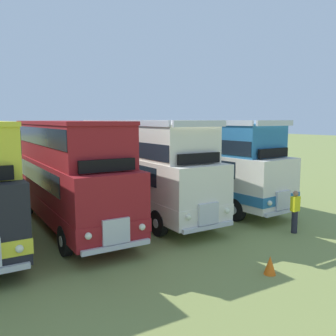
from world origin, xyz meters
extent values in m
sphere|color=#EAEACC|center=(2.49, -5.18, 1.10)|extent=(0.22, 0.22, 0.22)
cylinder|color=black|center=(2.83, -3.54, 0.52)|extent=(0.34, 1.05, 1.04)
cylinder|color=silver|center=(2.98, -3.55, 0.52)|extent=(0.04, 0.36, 0.36)
cube|color=maroon|center=(5.60, -0.30, 1.70)|extent=(3.04, 9.95, 2.30)
cube|color=maroon|center=(5.60, -0.30, 1.10)|extent=(3.08, 9.99, 0.44)
cube|color=#19232D|center=(5.63, 0.10, 2.30)|extent=(2.94, 7.55, 0.76)
cube|color=#19232D|center=(5.34, -5.14, 2.35)|extent=(2.20, 0.22, 0.90)
cube|color=silver|center=(5.33, -5.25, 1.10)|extent=(0.91, 0.17, 0.80)
cube|color=silver|center=(5.33, -5.28, 0.60)|extent=(2.30, 0.27, 0.16)
sphere|color=#EAEACC|center=(6.23, -5.31, 1.10)|extent=(0.22, 0.22, 0.22)
sphere|color=#EAEACC|center=(4.43, -5.21, 1.10)|extent=(0.22, 0.22, 0.22)
cube|color=maroon|center=(5.62, -0.05, 3.60)|extent=(2.89, 9.04, 1.50)
cube|color=maroon|center=(5.62, -0.05, 4.42)|extent=(2.96, 9.15, 0.14)
cube|color=#19232D|center=(5.62, -0.05, 3.90)|extent=(2.93, 8.95, 0.68)
cube|color=black|center=(5.36, -4.65, 3.10)|extent=(1.90, 0.23, 0.40)
cylinder|color=black|center=(6.57, -3.67, 0.52)|extent=(0.34, 1.05, 1.04)
cylinder|color=silver|center=(6.72, -3.68, 0.52)|extent=(0.04, 0.36, 0.36)
cylinder|color=black|center=(4.27, -3.54, 0.52)|extent=(0.34, 1.05, 1.04)
cylinder|color=silver|center=(4.12, -3.53, 0.52)|extent=(0.04, 0.36, 0.36)
cylinder|color=black|center=(6.92, 2.75, 0.52)|extent=(0.34, 1.05, 1.04)
cylinder|color=silver|center=(7.07, 2.74, 0.52)|extent=(0.04, 0.36, 0.36)
cylinder|color=black|center=(4.63, 2.87, 0.52)|extent=(0.34, 1.05, 1.04)
cylinder|color=silver|center=(4.48, 2.88, 0.52)|extent=(0.04, 0.36, 0.36)
cube|color=silver|center=(9.34, -0.10, 1.70)|extent=(3.01, 10.35, 2.30)
cube|color=silver|center=(9.34, -0.10, 1.10)|extent=(3.05, 10.39, 0.44)
cube|color=#19232D|center=(9.36, 0.30, 2.30)|extent=(2.92, 7.95, 0.76)
cube|color=#19232D|center=(9.09, -5.15, 2.35)|extent=(2.20, 0.21, 0.90)
cube|color=silver|center=(9.08, -5.26, 1.10)|extent=(0.90, 0.16, 0.80)
cube|color=silver|center=(9.08, -5.29, 0.60)|extent=(2.30, 0.25, 0.16)
sphere|color=#EAEACC|center=(9.98, -5.31, 1.10)|extent=(0.22, 0.22, 0.22)
sphere|color=#EAEACC|center=(8.18, -5.22, 1.10)|extent=(0.22, 0.22, 0.22)
cube|color=silver|center=(9.35, 0.15, 3.60)|extent=(2.86, 9.44, 1.50)
cube|color=silver|center=(9.11, -4.71, 4.40)|extent=(2.40, 0.22, 0.24)
cube|color=silver|center=(9.56, 4.32, 4.40)|extent=(2.40, 0.22, 0.24)
cube|color=silver|center=(10.55, 0.09, 4.40)|extent=(0.57, 9.33, 0.24)
cube|color=silver|center=(8.15, 0.21, 4.40)|extent=(0.57, 9.33, 0.24)
cube|color=#19232D|center=(9.35, 0.15, 3.30)|extent=(2.90, 9.34, 0.64)
cube|color=black|center=(9.11, -4.66, 3.10)|extent=(1.90, 0.21, 0.40)
cylinder|color=black|center=(10.31, -3.67, 0.52)|extent=(0.33, 1.05, 1.04)
cylinder|color=silver|center=(10.46, -3.67, 0.52)|extent=(0.04, 0.36, 0.36)
cylinder|color=black|center=(8.02, -3.55, 0.52)|extent=(0.33, 1.05, 1.04)
cylinder|color=silver|center=(7.87, -3.54, 0.52)|extent=(0.04, 0.36, 0.36)
cylinder|color=black|center=(10.65, 3.16, 0.52)|extent=(0.33, 1.05, 1.04)
cylinder|color=silver|center=(10.80, 3.15, 0.52)|extent=(0.04, 0.36, 0.36)
cylinder|color=black|center=(8.36, 3.28, 0.52)|extent=(0.33, 1.05, 1.04)
cylinder|color=silver|center=(8.21, 3.28, 0.52)|extent=(0.04, 0.36, 0.36)
cube|color=silver|center=(13.08, 0.39, 1.70)|extent=(2.82, 11.41, 2.30)
cube|color=teal|center=(13.08, 0.39, 1.10)|extent=(2.86, 11.46, 0.44)
cube|color=#19232D|center=(13.06, 0.79, 2.30)|extent=(2.78, 9.02, 0.76)
cube|color=#19232D|center=(13.24, -5.22, 2.35)|extent=(2.20, 0.16, 0.90)
cube|color=silver|center=(13.24, -5.33, 1.10)|extent=(0.90, 0.15, 0.80)
cube|color=silver|center=(13.24, -5.36, 0.60)|extent=(2.30, 0.21, 0.16)
sphere|color=#EAEACC|center=(14.14, -5.31, 1.10)|extent=(0.22, 0.22, 0.22)
sphere|color=#EAEACC|center=(12.34, -5.36, 1.10)|extent=(0.22, 0.22, 0.22)
cube|color=teal|center=(13.07, 0.64, 3.60)|extent=(2.70, 10.51, 1.50)
cube|color=silver|center=(13.22, -4.78, 4.40)|extent=(2.40, 0.17, 0.24)
cube|color=silver|center=(12.93, 5.36, 4.40)|extent=(2.40, 0.17, 0.24)
cube|color=silver|center=(14.27, 0.68, 4.40)|extent=(0.40, 10.45, 0.24)
cube|color=silver|center=(11.87, 0.61, 4.40)|extent=(0.40, 10.45, 0.24)
cube|color=#19232D|center=(13.07, 0.64, 3.30)|extent=(2.73, 10.41, 0.64)
cube|color=black|center=(13.22, -4.73, 3.10)|extent=(1.90, 0.17, 0.40)
cylinder|color=black|center=(14.34, -3.65, 0.52)|extent=(0.31, 1.05, 1.04)
cylinder|color=silver|center=(14.49, -3.64, 0.52)|extent=(0.03, 0.36, 0.36)
cylinder|color=black|center=(12.04, -3.71, 0.52)|extent=(0.31, 1.05, 1.04)
cylinder|color=silver|center=(11.89, -3.72, 0.52)|extent=(0.03, 0.36, 0.36)
cylinder|color=black|center=(14.11, 4.30, 0.52)|extent=(0.31, 1.05, 1.04)
cylinder|color=silver|center=(14.26, 4.30, 0.52)|extent=(0.03, 0.36, 0.36)
cylinder|color=black|center=(11.82, 4.23, 0.52)|extent=(0.31, 1.05, 1.04)
cylinder|color=silver|center=(11.67, 4.23, 0.52)|extent=(0.03, 0.36, 0.36)
cone|color=orange|center=(8.76, -8.43, 0.28)|extent=(0.36, 0.36, 0.56)
cylinder|color=#23232D|center=(12.74, -6.32, 0.45)|extent=(0.24, 0.24, 0.90)
cube|color=yellow|center=(12.74, -6.32, 1.20)|extent=(0.36, 0.22, 0.60)
sphere|color=#9E7051|center=(12.74, -6.32, 1.62)|extent=(0.22, 0.22, 0.22)
cylinder|color=#8C704C|center=(9.65, 12.92, 0.53)|extent=(0.08, 0.08, 1.05)
cylinder|color=#8C704C|center=(16.08, 12.92, 0.53)|extent=(0.08, 0.08, 1.05)
camera|label=1|loc=(0.46, -15.23, 4.55)|focal=39.02mm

